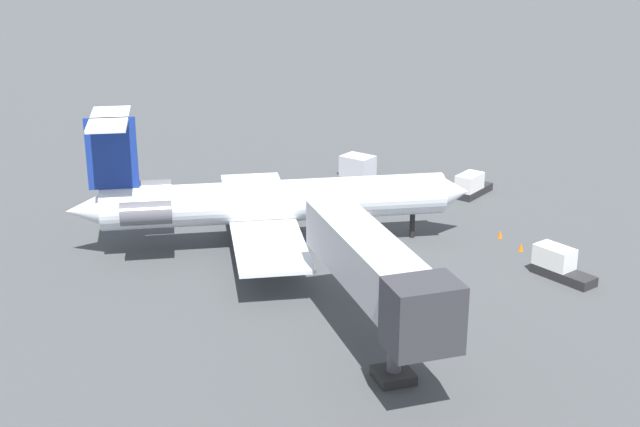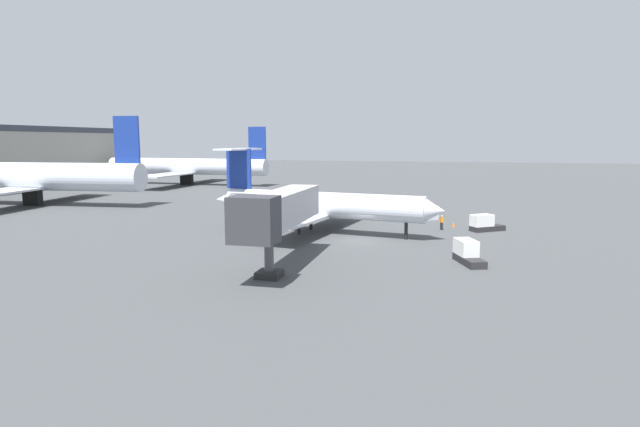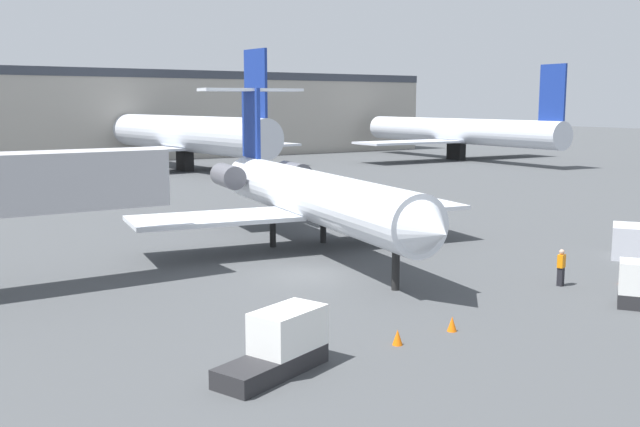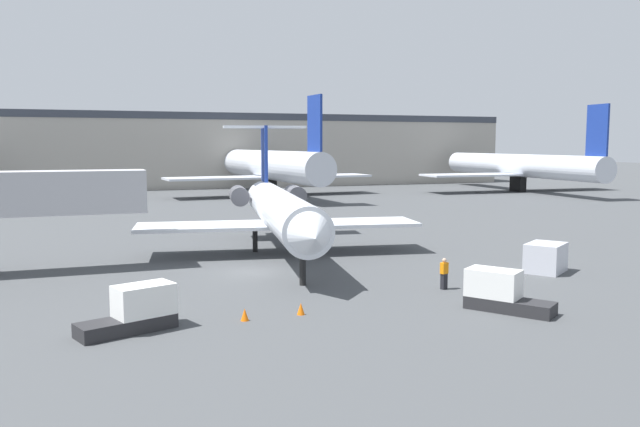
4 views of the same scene
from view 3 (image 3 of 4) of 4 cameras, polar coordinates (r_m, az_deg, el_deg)
name	(u,v)px [view 3 (image 3 of 4)]	position (r m, az deg, el deg)	size (l,w,h in m)	color
ground_plane	(313,275)	(35.50, -0.55, -4.86)	(400.00, 400.00, 0.10)	#424447
regional_jet	(306,193)	(41.21, -1.10, 1.65)	(20.17, 27.07, 9.23)	silver
ground_crew_marshaller	(561,267)	(34.87, 18.39, -4.03)	(0.46, 0.37, 1.69)	black
baggage_tug_lead	(281,345)	(22.91, -3.08, -10.23)	(4.24, 2.71, 1.90)	#262628
cargo_container_uld	(632,242)	(42.51, 23.28, -2.03)	(3.25, 3.10, 1.76)	silver
traffic_cone_near	(398,337)	(25.48, 6.11, -9.63)	(0.36, 0.36, 0.55)	orange
traffic_cone_mid	(622,278)	(36.28, 22.64, -4.72)	(0.36, 0.36, 0.55)	orange
traffic_cone_far	(452,324)	(27.22, 10.32, -8.52)	(0.36, 0.36, 0.55)	orange
parked_airliner_centre	(185,134)	(90.55, -10.56, 6.12)	(31.39, 37.16, 13.73)	silver
parked_airliner_east_mid	(458,132)	(108.45, 10.76, 6.33)	(33.01, 39.17, 13.04)	silver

